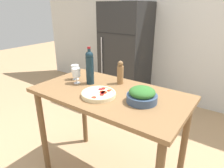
# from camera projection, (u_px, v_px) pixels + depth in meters

# --- Properties ---
(wall_back) EXTENTS (6.40, 0.06, 2.60)m
(wall_back) POSITION_uv_depth(u_px,v_px,m) (187.00, 27.00, 3.13)
(wall_back) COLOR silver
(wall_back) RESTS_ON ground_plane
(refrigerator) EXTENTS (0.73, 0.70, 1.67)m
(refrigerator) POSITION_uv_depth(u_px,v_px,m) (126.00, 53.00, 3.48)
(refrigerator) COLOR black
(refrigerator) RESTS_ON ground_plane
(prep_counter) EXTENTS (1.30, 0.70, 0.94)m
(prep_counter) POSITION_uv_depth(u_px,v_px,m) (110.00, 107.00, 1.72)
(prep_counter) COLOR brown
(prep_counter) RESTS_ON ground_plane
(wine_bottle) EXTENTS (0.07, 0.07, 0.34)m
(wine_bottle) POSITION_uv_depth(u_px,v_px,m) (90.00, 67.00, 1.79)
(wine_bottle) COLOR #142833
(wine_bottle) RESTS_ON prep_counter
(wine_glass_near) EXTENTS (0.07, 0.07, 0.14)m
(wine_glass_near) POSITION_uv_depth(u_px,v_px,m) (76.00, 73.00, 1.82)
(wine_glass_near) COLOR silver
(wine_glass_near) RESTS_ON prep_counter
(wine_glass_far) EXTENTS (0.07, 0.07, 0.14)m
(wine_glass_far) POSITION_uv_depth(u_px,v_px,m) (75.00, 70.00, 1.92)
(wine_glass_far) COLOR silver
(wine_glass_far) RESTS_ON prep_counter
(pepper_mill) EXTENTS (0.06, 0.06, 0.22)m
(pepper_mill) POSITION_uv_depth(u_px,v_px,m) (120.00, 73.00, 1.81)
(pepper_mill) COLOR olive
(pepper_mill) RESTS_ON prep_counter
(salad_bowl) EXTENTS (0.23, 0.23, 0.12)m
(salad_bowl) POSITION_uv_depth(u_px,v_px,m) (142.00, 95.00, 1.47)
(salad_bowl) COLOR #384C6B
(salad_bowl) RESTS_ON prep_counter
(homemade_pizza) EXTENTS (0.27, 0.27, 0.04)m
(homemade_pizza) POSITION_uv_depth(u_px,v_px,m) (99.00, 94.00, 1.58)
(homemade_pizza) COLOR beige
(homemade_pizza) RESTS_ON prep_counter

